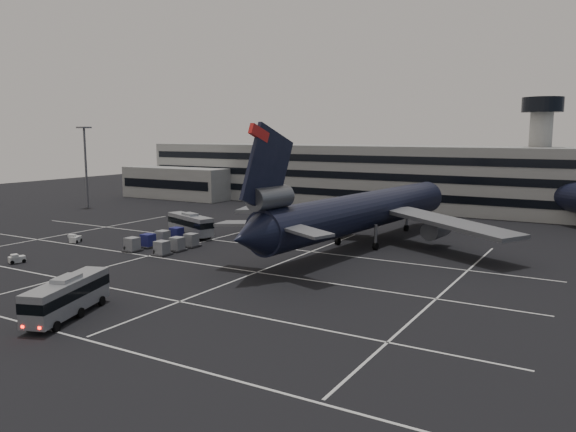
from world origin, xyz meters
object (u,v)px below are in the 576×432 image
Objects in this scene: uld_cluster at (165,241)px; bus_near at (67,295)px; bus_far at (190,224)px; tug_a at (16,259)px; trijet_main at (362,211)px.

bus_near is at bearing -63.15° from uld_cluster.
uld_cluster is (-14.31, 28.26, -1.11)m from bus_near.
bus_near is 31.69m from uld_cluster.
bus_far is 27.41m from tug_a.
tug_a is (-24.15, 11.02, -1.54)m from bus_near.
trijet_main is at bearing 63.98° from tug_a.
trijet_main reaches higher than bus_far.
uld_cluster is at bearing 80.00° from tug_a.
uld_cluster is at bearing -141.76° from bus_far.
tug_a is at bearing -129.61° from trijet_main.
trijet_main reaches higher than bus_near.
bus_far is at bearing 107.22° from uld_cluster.
bus_far is 9.72m from uld_cluster.
tug_a is (-34.31, -33.42, -4.70)m from trijet_main.
bus_far reaches higher than bus_near.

